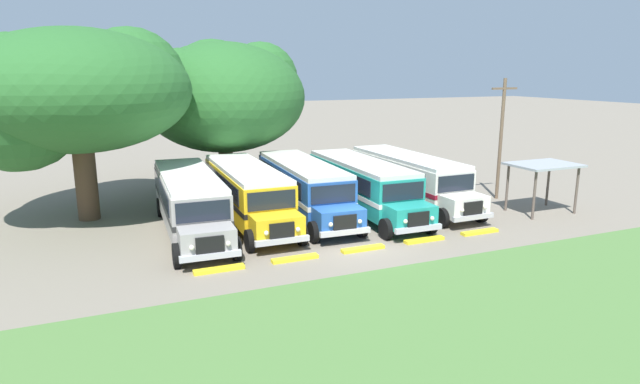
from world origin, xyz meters
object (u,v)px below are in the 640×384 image
(parked_bus_slot_4, at_px, (409,177))
(utility_pole, at_px, (501,136))
(parked_bus_slot_0, at_px, (190,199))
(parked_bus_slot_3, at_px, (363,184))
(broad_shade_tree, at_px, (221,93))
(waiting_shelter, at_px, (543,168))
(secondary_tree, at_px, (75,91))
(parked_bus_slot_2, at_px, (304,186))
(parked_bus_slot_1, at_px, (247,191))

(parked_bus_slot_4, distance_m, utility_pole, 6.16)
(parked_bus_slot_0, xyz_separation_m, parked_bus_slot_3, (9.38, -0.05, 0.00))
(parked_bus_slot_0, xyz_separation_m, broad_shade_tree, (3.92, 9.70, 4.65))
(utility_pole, height_order, waiting_shelter, utility_pole)
(parked_bus_slot_3, relative_size, utility_pole, 1.50)
(parked_bus_slot_3, bearing_deg, waiting_shelter, 67.82)
(secondary_tree, bearing_deg, parked_bus_slot_2, -19.45)
(parked_bus_slot_1, bearing_deg, secondary_tree, -115.81)
(broad_shade_tree, distance_m, secondary_tree, 10.01)
(parked_bus_slot_4, bearing_deg, parked_bus_slot_1, -91.34)
(parked_bus_slot_0, xyz_separation_m, waiting_shelter, (18.38, -3.97, 0.87))
(parked_bus_slot_0, relative_size, broad_shade_tree, 0.96)
(parked_bus_slot_0, height_order, parked_bus_slot_3, same)
(parked_bus_slot_4, relative_size, utility_pole, 1.50)
(parked_bus_slot_1, distance_m, parked_bus_slot_2, 3.15)
(parked_bus_slot_1, bearing_deg, parked_bus_slot_3, 84.01)
(parked_bus_slot_1, relative_size, parked_bus_slot_2, 1.00)
(secondary_tree, bearing_deg, broad_shade_tree, 30.37)
(parked_bus_slot_0, bearing_deg, parked_bus_slot_3, 91.83)
(parked_bus_slot_4, distance_m, waiting_shelter, 7.27)
(broad_shade_tree, xyz_separation_m, utility_pole, (14.47, -10.18, -2.37))
(secondary_tree, bearing_deg, waiting_shelter, -20.44)
(parked_bus_slot_0, xyz_separation_m, utility_pole, (18.39, -0.49, 2.28))
(parked_bus_slot_1, height_order, waiting_shelter, parked_bus_slot_1)
(parked_bus_slot_0, distance_m, broad_shade_tree, 11.45)
(parked_bus_slot_1, xyz_separation_m, broad_shade_tree, (0.85, 8.98, 4.65))
(parked_bus_slot_4, bearing_deg, parked_bus_slot_3, -80.08)
(parked_bus_slot_0, bearing_deg, secondary_tree, -132.41)
(parked_bus_slot_2, height_order, secondary_tree, secondary_tree)
(parked_bus_slot_4, bearing_deg, waiting_shelter, 50.64)
(broad_shade_tree, bearing_deg, parked_bus_slot_4, -45.89)
(parked_bus_slot_3, bearing_deg, parked_bus_slot_4, 101.69)
(parked_bus_slot_0, xyz_separation_m, parked_bus_slot_4, (12.77, 0.57, 0.00))
(parked_bus_slot_4, xyz_separation_m, secondary_tree, (-17.48, 4.07, 5.06))
(parked_bus_slot_0, xyz_separation_m, parked_bus_slot_1, (3.07, 0.72, 0.00))
(parked_bus_slot_2, bearing_deg, parked_bus_slot_1, -86.18)
(parked_bus_slot_3, distance_m, waiting_shelter, 9.86)
(parked_bus_slot_4, bearing_deg, broad_shade_tree, -136.35)
(parked_bus_slot_1, xyz_separation_m, parked_bus_slot_4, (9.70, -0.15, 0.00))
(secondary_tree, height_order, utility_pole, secondary_tree)
(parked_bus_slot_3, distance_m, broad_shade_tree, 12.11)
(parked_bus_slot_0, distance_m, secondary_tree, 8.33)
(parked_bus_slot_0, distance_m, parked_bus_slot_1, 3.15)
(parked_bus_slot_3, xyz_separation_m, parked_bus_slot_4, (3.39, 0.62, 0.00))
(parked_bus_slot_2, distance_m, parked_bus_slot_3, 3.27)
(parked_bus_slot_2, xyz_separation_m, waiting_shelter, (12.17, -4.75, 0.87))
(parked_bus_slot_1, height_order, parked_bus_slot_2, same)
(parked_bus_slot_4, relative_size, secondary_tree, 0.93)
(parked_bus_slot_2, relative_size, parked_bus_slot_4, 1.00)
(parked_bus_slot_2, xyz_separation_m, parked_bus_slot_3, (3.16, -0.83, 0.00))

